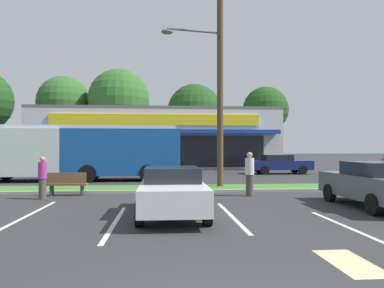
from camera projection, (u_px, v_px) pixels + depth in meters
grass_median at (178, 188)px, 17.58m from camera, size 56.00×2.20×0.12m
curb_lip at (179, 191)px, 16.36m from camera, size 56.00×0.24×0.12m
parking_stripe_0 at (32, 213)px, 11.15m from camera, size 0.12×4.80×0.01m
parking_stripe_1 at (115, 222)px, 9.86m from camera, size 0.12×4.80×0.01m
parking_stripe_2 at (232, 216)px, 10.75m from camera, size 0.12×4.80×0.01m
parking_stripe_3 at (353, 229)px, 8.97m from camera, size 0.12×4.80×0.01m
lot_arrow at (350, 263)px, 6.38m from camera, size 0.70×1.60×0.01m
storefront_building at (157, 139)px, 40.23m from camera, size 23.29×14.94×5.74m
tree_left at (63, 103)px, 47.77m from camera, size 6.68×6.68×11.06m
tree_mid_left at (119, 100)px, 46.79m from camera, size 7.56×7.56×11.76m
tree_mid at (195, 111)px, 48.71m from camera, size 7.05×7.05×10.21m
tree_mid_right at (266, 110)px, 49.72m from camera, size 6.02×6.02×10.04m
utility_pole at (217, 73)px, 18.01m from camera, size 3.13×2.38×10.38m
city_bus at (75, 151)px, 22.22m from camera, size 12.38×2.94×3.25m
bus_stop_bench at (67, 183)px, 15.33m from camera, size 1.60×0.45×0.95m
car_0 at (280, 164)px, 28.18m from camera, size 4.56×1.89×1.43m
car_1 at (375, 184)px, 12.27m from camera, size 1.95×4.60×1.50m
car_3 at (94, 164)px, 27.63m from camera, size 4.35×1.98×1.52m
car_4 at (172, 190)px, 10.83m from camera, size 1.90×4.59×1.39m
pedestrian_by_pole at (250, 174)px, 15.23m from camera, size 0.36×0.36×1.78m
pedestrian_mid at (43, 178)px, 14.28m from camera, size 0.33×0.33×1.62m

